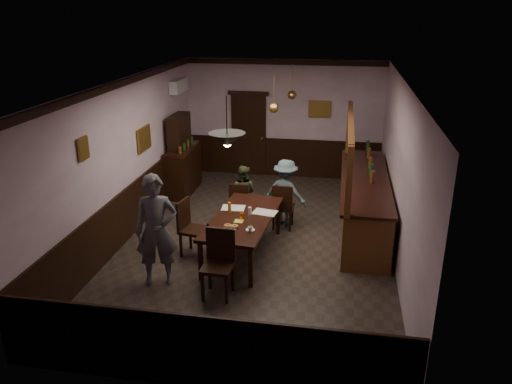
% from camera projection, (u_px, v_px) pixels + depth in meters
% --- Properties ---
extents(room, '(5.01, 8.01, 3.01)m').
position_uv_depth(room, '(257.00, 166.00, 9.03)').
color(room, '#2D2621').
rests_on(room, ground).
extents(dining_table, '(1.18, 2.28, 0.75)m').
position_uv_depth(dining_table, '(243.00, 220.00, 8.78)').
color(dining_table, black).
rests_on(dining_table, ground).
extents(chair_far_left, '(0.41, 0.41, 0.90)m').
position_uv_depth(chair_far_left, '(240.00, 202.00, 10.11)').
color(chair_far_left, black).
rests_on(chair_far_left, ground).
extents(chair_far_right, '(0.42, 0.42, 0.95)m').
position_uv_depth(chair_far_right, '(283.00, 205.00, 9.88)').
color(chair_far_right, black).
rests_on(chair_far_right, ground).
extents(chair_near, '(0.47, 0.47, 1.06)m').
position_uv_depth(chair_near, '(219.00, 260.00, 7.63)').
color(chair_near, black).
rests_on(chair_near, ground).
extents(chair_side, '(0.52, 0.52, 1.03)m').
position_uv_depth(chair_side, '(190.00, 225.00, 8.87)').
color(chair_side, black).
rests_on(chair_side, ground).
extents(person_standing, '(0.77, 0.61, 1.83)m').
position_uv_depth(person_standing, '(156.00, 231.00, 7.82)').
color(person_standing, '#53565F').
rests_on(person_standing, ground).
extents(person_seated_left, '(0.64, 0.54, 1.18)m').
position_uv_depth(person_seated_left, '(243.00, 193.00, 10.33)').
color(person_seated_left, '#3D4328').
rests_on(person_seated_left, ground).
extents(person_seated_right, '(1.00, 0.76, 1.37)m').
position_uv_depth(person_seated_right, '(285.00, 192.00, 10.08)').
color(person_seated_right, '#4D646F').
rests_on(person_seated_right, ground).
extents(newspaper_left, '(0.44, 0.32, 0.01)m').
position_uv_depth(newspaper_left, '(233.00, 208.00, 9.12)').
color(newspaper_left, silver).
rests_on(newspaper_left, dining_table).
extents(newspaper_right, '(0.47, 0.37, 0.01)m').
position_uv_depth(newspaper_right, '(265.00, 212.00, 8.92)').
color(newspaper_right, silver).
rests_on(newspaper_right, dining_table).
extents(napkin, '(0.16, 0.16, 0.00)m').
position_uv_depth(napkin, '(239.00, 221.00, 8.57)').
color(napkin, '#DAD650').
rests_on(napkin, dining_table).
extents(saucer, '(0.15, 0.15, 0.01)m').
position_uv_depth(saucer, '(250.00, 230.00, 8.23)').
color(saucer, white).
rests_on(saucer, dining_table).
extents(coffee_cup, '(0.09, 0.09, 0.07)m').
position_uv_depth(coffee_cup, '(250.00, 229.00, 8.16)').
color(coffee_cup, white).
rests_on(coffee_cup, saucer).
extents(pastry_plate, '(0.22, 0.22, 0.01)m').
position_uv_depth(pastry_plate, '(230.00, 228.00, 8.28)').
color(pastry_plate, white).
rests_on(pastry_plate, dining_table).
extents(pastry_ring_a, '(0.13, 0.13, 0.04)m').
position_uv_depth(pastry_ring_a, '(228.00, 226.00, 8.32)').
color(pastry_ring_a, '#C68C47').
rests_on(pastry_ring_a, pastry_plate).
extents(pastry_ring_b, '(0.13, 0.13, 0.04)m').
position_uv_depth(pastry_ring_b, '(234.00, 226.00, 8.29)').
color(pastry_ring_b, '#C68C47').
rests_on(pastry_ring_b, pastry_plate).
extents(soda_can, '(0.07, 0.07, 0.12)m').
position_uv_depth(soda_can, '(242.00, 216.00, 8.62)').
color(soda_can, orange).
rests_on(soda_can, dining_table).
extents(beer_glass, '(0.06, 0.06, 0.20)m').
position_uv_depth(beer_glass, '(230.00, 208.00, 8.88)').
color(beer_glass, '#BF721E').
rests_on(beer_glass, dining_table).
extents(water_glass, '(0.06, 0.06, 0.15)m').
position_uv_depth(water_glass, '(250.00, 211.00, 8.79)').
color(water_glass, silver).
rests_on(water_glass, dining_table).
extents(pepper_mill, '(0.04, 0.04, 0.14)m').
position_uv_depth(pepper_mill, '(208.00, 227.00, 8.17)').
color(pepper_mill, black).
rests_on(pepper_mill, dining_table).
extents(sideboard, '(0.51, 1.42, 1.87)m').
position_uv_depth(sideboard, '(182.00, 162.00, 11.83)').
color(sideboard, black).
rests_on(sideboard, ground).
extents(bar_counter, '(0.92, 3.96, 2.22)m').
position_uv_depth(bar_counter, '(364.00, 201.00, 9.95)').
color(bar_counter, '#552E16').
rests_on(bar_counter, ground).
extents(door_back, '(0.90, 0.06, 2.10)m').
position_uv_depth(door_back, '(249.00, 136.00, 12.97)').
color(door_back, black).
rests_on(door_back, ground).
extents(ac_unit, '(0.20, 0.85, 0.30)m').
position_uv_depth(ac_unit, '(179.00, 86.00, 11.75)').
color(ac_unit, white).
rests_on(ac_unit, ground).
extents(picture_left_small, '(0.04, 0.28, 0.36)m').
position_uv_depth(picture_left_small, '(83.00, 149.00, 7.72)').
color(picture_left_small, olive).
rests_on(picture_left_small, ground).
extents(picture_left_large, '(0.04, 0.62, 0.48)m').
position_uv_depth(picture_left_large, '(144.00, 139.00, 10.09)').
color(picture_left_large, olive).
rests_on(picture_left_large, ground).
extents(picture_back, '(0.55, 0.04, 0.42)m').
position_uv_depth(picture_back, '(319.00, 109.00, 12.43)').
color(picture_back, olive).
rests_on(picture_back, ground).
extents(pendant_iron, '(0.56, 0.56, 0.78)m').
position_uv_depth(pendant_iron, '(227.00, 140.00, 7.48)').
color(pendant_iron, black).
rests_on(pendant_iron, ground).
extents(pendant_brass_mid, '(0.20, 0.20, 0.81)m').
position_uv_depth(pendant_brass_mid, '(274.00, 108.00, 10.00)').
color(pendant_brass_mid, '#BF8C3F').
rests_on(pendant_brass_mid, ground).
extents(pendant_brass_far, '(0.20, 0.20, 0.81)m').
position_uv_depth(pendant_brass_far, '(292.00, 95.00, 11.44)').
color(pendant_brass_far, '#BF8C3F').
rests_on(pendant_brass_far, ground).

